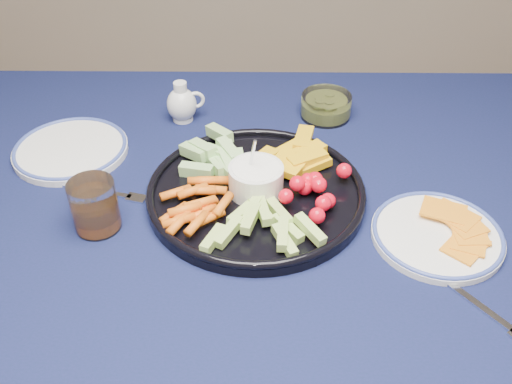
{
  "coord_description": "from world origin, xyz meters",
  "views": [
    {
      "loc": [
        0.04,
        -0.69,
        1.36
      ],
      "look_at": [
        0.03,
        0.06,
        0.76
      ],
      "focal_mm": 40.0,
      "sensor_mm": 36.0,
      "label": 1
    }
  ],
  "objects_px": {
    "juice_tumbler": "(95,208)",
    "side_plate_extra": "(71,149)",
    "dining_table": "(238,260)",
    "pickle_bowl": "(326,107)",
    "cheese_plate": "(438,233)",
    "creamer_pitcher": "(182,104)",
    "crudite_platter": "(255,188)"
  },
  "relations": [
    {
      "from": "crudite_platter",
      "to": "pickle_bowl",
      "type": "bearing_deg",
      "value": 62.25
    },
    {
      "from": "crudite_platter",
      "to": "cheese_plate",
      "type": "height_order",
      "value": "crudite_platter"
    },
    {
      "from": "crudite_platter",
      "to": "juice_tumbler",
      "type": "relative_size",
      "value": 4.28
    },
    {
      "from": "crudite_platter",
      "to": "cheese_plate",
      "type": "distance_m",
      "value": 0.3
    },
    {
      "from": "creamer_pitcher",
      "to": "cheese_plate",
      "type": "height_order",
      "value": "creamer_pitcher"
    },
    {
      "from": "pickle_bowl",
      "to": "juice_tumbler",
      "type": "distance_m",
      "value": 0.52
    },
    {
      "from": "crudite_platter",
      "to": "side_plate_extra",
      "type": "height_order",
      "value": "crudite_platter"
    },
    {
      "from": "dining_table",
      "to": "juice_tumbler",
      "type": "bearing_deg",
      "value": -176.78
    },
    {
      "from": "crudite_platter",
      "to": "cheese_plate",
      "type": "xyz_separation_m",
      "value": [
        0.29,
        -0.1,
        -0.01
      ]
    },
    {
      "from": "crudite_platter",
      "to": "creamer_pitcher",
      "type": "height_order",
      "value": "crudite_platter"
    },
    {
      "from": "dining_table",
      "to": "juice_tumbler",
      "type": "distance_m",
      "value": 0.25
    },
    {
      "from": "crudite_platter",
      "to": "pickle_bowl",
      "type": "height_order",
      "value": "crudite_platter"
    },
    {
      "from": "creamer_pitcher",
      "to": "juice_tumbler",
      "type": "xyz_separation_m",
      "value": [
        -0.1,
        -0.33,
        0.0
      ]
    },
    {
      "from": "side_plate_extra",
      "to": "pickle_bowl",
      "type": "bearing_deg",
      "value": 15.96
    },
    {
      "from": "pickle_bowl",
      "to": "cheese_plate",
      "type": "xyz_separation_m",
      "value": [
        0.14,
        -0.37,
        -0.01
      ]
    },
    {
      "from": "creamer_pitcher",
      "to": "pickle_bowl",
      "type": "relative_size",
      "value": 0.82
    },
    {
      "from": "dining_table",
      "to": "cheese_plate",
      "type": "relative_size",
      "value": 8.14
    },
    {
      "from": "juice_tumbler",
      "to": "side_plate_extra",
      "type": "height_order",
      "value": "juice_tumbler"
    },
    {
      "from": "dining_table",
      "to": "creamer_pitcher",
      "type": "bearing_deg",
      "value": 110.98
    },
    {
      "from": "dining_table",
      "to": "creamer_pitcher",
      "type": "xyz_separation_m",
      "value": [
        -0.12,
        0.32,
        0.12
      ]
    },
    {
      "from": "cheese_plate",
      "to": "juice_tumbler",
      "type": "relative_size",
      "value": 2.37
    },
    {
      "from": "dining_table",
      "to": "side_plate_extra",
      "type": "relative_size",
      "value": 7.82
    },
    {
      "from": "cheese_plate",
      "to": "dining_table",
      "type": "bearing_deg",
      "value": 173.83
    },
    {
      "from": "dining_table",
      "to": "juice_tumbler",
      "type": "height_order",
      "value": "juice_tumbler"
    },
    {
      "from": "pickle_bowl",
      "to": "cheese_plate",
      "type": "distance_m",
      "value": 0.4
    },
    {
      "from": "juice_tumbler",
      "to": "side_plate_extra",
      "type": "relative_size",
      "value": 0.41
    },
    {
      "from": "crudite_platter",
      "to": "creamer_pitcher",
      "type": "distance_m",
      "value": 0.3
    },
    {
      "from": "cheese_plate",
      "to": "creamer_pitcher",
      "type": "bearing_deg",
      "value": 141.19
    },
    {
      "from": "pickle_bowl",
      "to": "side_plate_extra",
      "type": "relative_size",
      "value": 0.48
    },
    {
      "from": "creamer_pitcher",
      "to": "cheese_plate",
      "type": "bearing_deg",
      "value": -38.81
    },
    {
      "from": "pickle_bowl",
      "to": "juice_tumbler",
      "type": "bearing_deg",
      "value": -138.54
    },
    {
      "from": "dining_table",
      "to": "juice_tumbler",
      "type": "xyz_separation_m",
      "value": [
        -0.22,
        -0.01,
        0.13
      ]
    }
  ]
}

